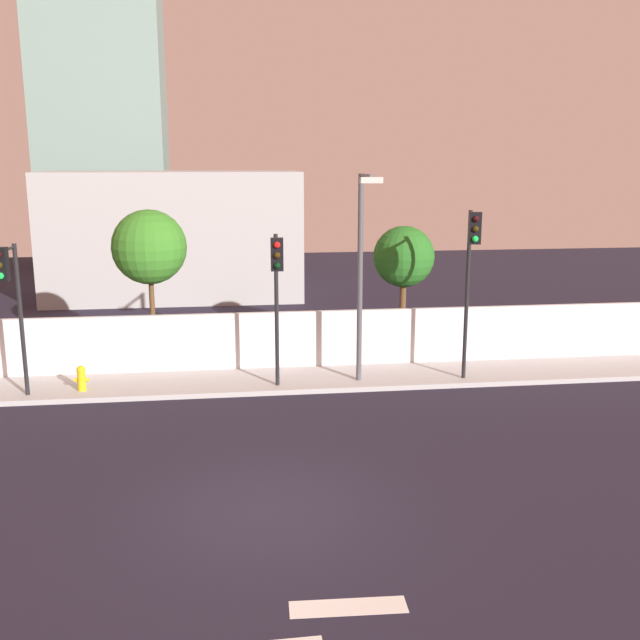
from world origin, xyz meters
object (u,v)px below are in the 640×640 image
traffic_light_right (10,289)px  roadside_tree_midleft (149,247)px  fire_hydrant (81,377)px  street_lamp_curbside (362,262)px  traffic_light_left (277,279)px  traffic_light_center (471,260)px  roadside_tree_midright (404,258)px

traffic_light_right → roadside_tree_midleft: roadside_tree_midleft is taller
fire_hydrant → roadside_tree_midleft: bearing=56.4°
street_lamp_curbside → roadside_tree_midleft: (-6.32, 2.94, 0.16)m
street_lamp_curbside → fire_hydrant: 8.76m
fire_hydrant → roadside_tree_midleft: (1.81, 2.73, 3.40)m
traffic_light_left → traffic_light_center: size_ratio=0.88×
traffic_light_left → traffic_light_right: bearing=179.1°
roadside_tree_midright → fire_hydrant: bearing=-164.9°
fire_hydrant → traffic_light_left: bearing=-8.0°
roadside_tree_midright → traffic_light_left: bearing=-141.9°
traffic_light_center → traffic_light_right: 12.83m
traffic_light_center → roadside_tree_midright: traffic_light_center is taller
traffic_light_left → roadside_tree_midright: traffic_light_left is taller
traffic_light_left → street_lamp_curbside: (2.50, 0.57, 0.37)m
traffic_light_center → roadside_tree_midleft: (-9.46, 3.36, 0.13)m
traffic_light_left → fire_hydrant: (-5.63, 0.79, -2.87)m
traffic_light_left → street_lamp_curbside: street_lamp_curbside is taller
roadside_tree_midright → traffic_light_right: bearing=-163.7°
fire_hydrant → roadside_tree_midleft: roadside_tree_midleft is taller
traffic_light_right → fire_hydrant: traffic_light_right is taller
traffic_light_right → street_lamp_curbside: street_lamp_curbside is taller
traffic_light_left → roadside_tree_midright: (4.49, 3.52, 0.07)m
traffic_light_left → traffic_light_center: traffic_light_center is taller
street_lamp_curbside → traffic_light_right: bearing=-177.3°
traffic_light_left → traffic_light_right: 7.17m
street_lamp_curbside → roadside_tree_midleft: street_lamp_curbside is taller
roadside_tree_midleft → roadside_tree_midright: bearing=0.0°
traffic_light_right → street_lamp_curbside: (9.67, 0.45, 0.50)m
traffic_light_left → roadside_tree_midright: bearing=38.1°
traffic_light_left → fire_hydrant: size_ratio=6.01×
roadside_tree_midleft → traffic_light_center: bearing=-19.5°
traffic_light_right → roadside_tree_midleft: 4.82m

